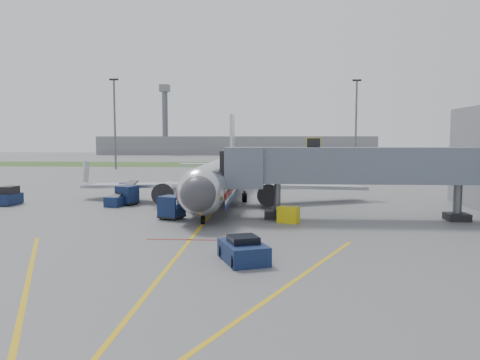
# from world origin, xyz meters

# --- Properties ---
(ground) EXTENTS (400.00, 400.00, 0.00)m
(ground) POSITION_xyz_m (0.00, 0.00, 0.00)
(ground) COLOR #565659
(ground) RESTS_ON ground
(grass_strip) EXTENTS (300.00, 25.00, 0.01)m
(grass_strip) POSITION_xyz_m (0.00, 90.00, 0.01)
(grass_strip) COLOR #2D4C1E
(grass_strip) RESTS_ON ground
(apron_markings) EXTENTS (21.52, 50.00, 0.01)m
(apron_markings) POSITION_xyz_m (0.00, -7.40, 0.00)
(apron_markings) COLOR gold
(apron_markings) RESTS_ON ground
(airliner) EXTENTS (32.10, 35.67, 10.25)m
(airliner) POSITION_xyz_m (0.00, 15.25, 2.65)
(airliner) COLOR silver
(airliner) RESTS_ON ground
(jet_bridge) EXTENTS (25.30, 4.00, 6.90)m
(jet_bridge) POSITION_xyz_m (12.86, 5.00, 4.47)
(jet_bridge) COLOR slate
(jet_bridge) RESTS_ON ground
(light_mast_left) EXTENTS (2.00, 0.44, 20.40)m
(light_mast_left) POSITION_xyz_m (-30.00, 70.00, 10.78)
(light_mast_left) COLOR #595B60
(light_mast_left) RESTS_ON ground
(light_mast_right) EXTENTS (2.00, 0.44, 20.40)m
(light_mast_right) POSITION_xyz_m (25.00, 75.00, 10.78)
(light_mast_right) COLOR #595B60
(light_mast_right) RESTS_ON ground
(distant_terminal) EXTENTS (120.00, 14.00, 8.00)m
(distant_terminal) POSITION_xyz_m (-10.00, 170.00, 4.00)
(distant_terminal) COLOR slate
(distant_terminal) RESTS_ON ground
(control_tower) EXTENTS (4.00, 4.00, 30.00)m
(control_tower) POSITION_xyz_m (-40.00, 165.00, 17.33)
(control_tower) COLOR #595B60
(control_tower) RESTS_ON ground
(pushback_tug) EXTENTS (3.20, 3.96, 1.43)m
(pushback_tug) POSITION_xyz_m (3.91, -9.29, 0.60)
(pushback_tug) COLOR #0D163A
(pushback_tug) RESTS_ON ground
(baggage_tug) EXTENTS (1.64, 2.86, 1.93)m
(baggage_tug) POSITION_xyz_m (-21.58, 11.57, 0.85)
(baggage_tug) COLOR #0D163A
(baggage_tug) RESTS_ON ground
(baggage_cart_a) EXTENTS (2.34, 2.34, 1.96)m
(baggage_cart_a) POSITION_xyz_m (-3.00, 4.19, 1.00)
(baggage_cart_a) COLOR #0D163A
(baggage_cart_a) RESTS_ON ground
(baggage_cart_b) EXTENTS (2.21, 2.21, 1.89)m
(baggage_cart_b) POSITION_xyz_m (-10.61, 16.19, 0.96)
(baggage_cart_b) COLOR #0D163A
(baggage_cart_b) RESTS_ON ground
(baggage_cart_c) EXTENTS (2.39, 2.39, 1.96)m
(baggage_cart_c) POSITION_xyz_m (-9.41, 12.39, 1.00)
(baggage_cart_c) COLOR #0D163A
(baggage_cart_c) RESTS_ON ground
(belt_loader) EXTENTS (2.46, 4.96, 2.34)m
(belt_loader) POSITION_xyz_m (-9.99, 12.23, 0.58)
(belt_loader) COLOR #0D163A
(belt_loader) RESTS_ON ground
(ground_power_cart) EXTENTS (1.94, 1.64, 1.31)m
(ground_power_cart) POSITION_xyz_m (6.88, 3.00, 0.65)
(ground_power_cart) COLOR #CFBC0C
(ground_power_cart) RESTS_ON ground
(ramp_worker) EXTENTS (0.67, 0.67, 1.57)m
(ramp_worker) POSITION_xyz_m (-6.13, 13.02, 0.79)
(ramp_worker) COLOR #ADEE1C
(ramp_worker) RESTS_ON ground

